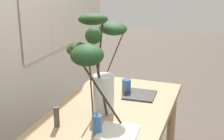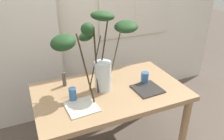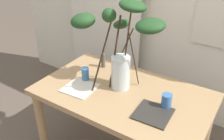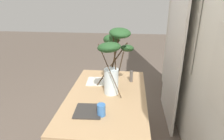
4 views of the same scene
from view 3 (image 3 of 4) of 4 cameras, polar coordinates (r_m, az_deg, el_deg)
dining_table at (r=2.11m, az=2.48°, el=-7.14°), size 1.40×0.84×0.72m
vase_with_branches at (r=1.94m, az=1.48°, el=6.86°), size 0.79×0.44×0.73m
drinking_glass_blue_left at (r=2.18m, az=-6.07°, el=-0.95°), size 0.06×0.06×0.12m
drinking_glass_blue_right at (r=1.89m, az=12.25°, el=-6.90°), size 0.08×0.08×0.11m
plate_square_left at (r=2.10m, az=-7.31°, el=-4.05°), size 0.27×0.27×0.01m
plate_square_right at (r=1.84m, az=9.29°, el=-9.73°), size 0.26×0.26×0.01m
pillar_candle at (r=2.38m, az=-2.01°, el=2.22°), size 0.04×0.04×0.15m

